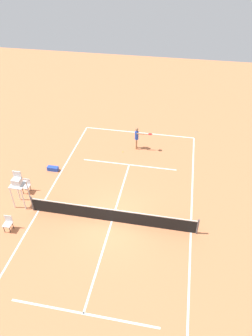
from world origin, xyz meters
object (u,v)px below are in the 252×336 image
Objects in this scene: tennis_ball at (123,152)px; umpire_chair at (18,184)px; player_serving at (137,136)px; equipment_bag at (53,169)px; courtside_chair_near at (8,223)px; courtside_chair_mid at (26,185)px.

tennis_ball is 8.44m from umpire_chair.
player_serving is 2.37× the size of equipment_bag.
player_serving reaches higher than tennis_ball.
courtside_chair_mid is at bearing -82.76° from courtside_chair_near.
tennis_ball is 0.07× the size of courtside_chair_mid.
player_serving is 8.77m from courtside_chair_mid.
umpire_chair is 3.17× the size of equipment_bag.
courtside_chair_near is (5.70, 9.45, -0.55)m from player_serving.
player_serving is 9.48m from umpire_chair.
player_serving is 6.65m from equipment_bag.
equipment_bag is at bearing -60.75° from player_serving.
courtside_chair_mid is at bearing -79.18° from umpire_chair.
umpire_chair reaches higher than player_serving.
tennis_ball is 0.09× the size of equipment_bag.
tennis_ball is 0.07× the size of courtside_chair_near.
umpire_chair reaches higher than courtside_chair_mid.
equipment_bag is at bearing -107.49° from courtside_chair_mid.
tennis_ball is 7.57m from courtside_chair_mid.
player_serving is at bearing -121.09° from courtside_chair_near.
umpire_chair is 3.88m from equipment_bag.
equipment_bag is (-0.36, -5.60, -0.38)m from courtside_chair_near.
player_serving is at bearing -143.08° from tennis_ball.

